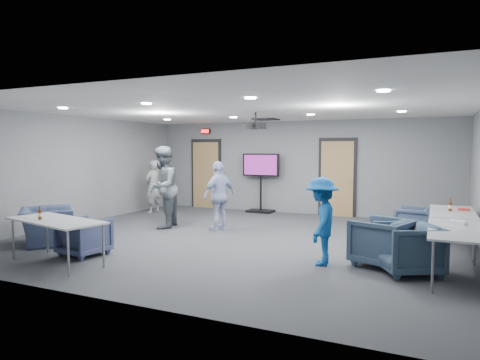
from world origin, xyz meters
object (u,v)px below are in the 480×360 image
at_px(person_c, 219,196).
at_px(chair_right_a, 414,223).
at_px(chair_front_b, 47,226).
at_px(chair_right_c, 408,249).
at_px(table_front_left, 56,222).
at_px(person_a, 153,186).
at_px(person_d, 322,221).
at_px(bottle_right, 450,206).
at_px(person_b, 163,187).
at_px(table_right_b, 457,232).
at_px(bottle_front, 40,214).
at_px(tv_stand, 261,179).
at_px(table_right_a, 452,214).
at_px(chair_front_a, 84,237).
at_px(projector, 256,126).
at_px(chair_right_b, 382,242).

bearing_deg(person_c, chair_right_a, 123.11).
bearing_deg(chair_front_b, chair_right_c, -131.70).
relative_size(chair_front_b, table_front_left, 0.56).
relative_size(person_a, person_d, 1.09).
xyz_separation_m(table_front_left, bottle_right, (5.91, 3.72, 0.14)).
xyz_separation_m(chair_right_a, chair_front_b, (-6.63, -3.59, 0.03)).
xyz_separation_m(person_a, person_b, (1.69, -1.93, 0.19)).
xyz_separation_m(person_b, table_right_b, (6.21, -1.58, -0.29)).
relative_size(chair_right_c, bottle_front, 3.63).
bearing_deg(table_right_b, tv_stand, 45.61).
height_order(person_b, chair_right_a, person_b).
bearing_deg(person_b, person_c, 88.23).
height_order(person_c, table_right_a, person_c).
xyz_separation_m(person_a, person_d, (5.93, -3.59, -0.07)).
relative_size(chair_front_a, table_front_left, 0.38).
bearing_deg(chair_front_b, chair_front_a, -154.47).
distance_m(person_d, chair_front_b, 5.40).
bearing_deg(person_c, person_d, 76.95).
xyz_separation_m(table_right_a, projector, (-3.96, 0.01, 1.72)).
relative_size(person_a, bottle_front, 6.74).
height_order(person_c, person_d, person_c).
height_order(table_front_left, bottle_front, bottle_front).
bearing_deg(table_right_a, chair_right_c, 161.68).
bearing_deg(chair_right_c, person_a, -143.08).
xyz_separation_m(person_a, chair_right_b, (6.84, -3.27, -0.39)).
bearing_deg(bottle_front, person_c, 70.74).
height_order(person_c, chair_right_c, person_c).
xyz_separation_m(tv_stand, projector, (1.07, -3.01, 1.41)).
relative_size(person_d, chair_front_b, 1.31).
height_order(person_b, table_right_b, person_b).
distance_m(chair_right_b, bottle_right, 1.98).
relative_size(person_d, chair_front_a, 1.94).
distance_m(person_a, projector, 4.55).
height_order(table_front_left, tv_stand, tv_stand).
bearing_deg(tv_stand, chair_right_b, -49.70).
bearing_deg(person_c, chair_right_c, 86.41).
distance_m(person_a, table_front_left, 5.68).
height_order(chair_right_b, tv_stand, tv_stand).
bearing_deg(chair_front_b, chair_right_a, -109.83).
bearing_deg(person_b, chair_right_b, 60.72).
height_order(chair_right_b, table_front_left, chair_right_b).
bearing_deg(projector, bottle_front, -104.89).
height_order(bottle_right, tv_stand, tv_stand).
distance_m(bottle_right, projector, 4.23).
bearing_deg(bottle_right, table_right_b, -88.84).
height_order(table_right_a, tv_stand, tv_stand).
relative_size(chair_front_a, table_right_b, 0.40).
xyz_separation_m(person_c, chair_right_c, (4.21, -1.96, -0.42)).
xyz_separation_m(person_b, chair_front_b, (-1.10, -2.41, -0.62)).
bearing_deg(chair_right_a, table_right_a, 48.12).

